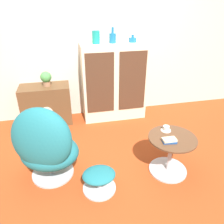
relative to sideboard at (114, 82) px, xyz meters
name	(u,v)px	position (x,y,z in m)	size (l,w,h in m)	color
ground_plane	(113,171)	(-0.32, -1.34, -0.61)	(12.00, 12.00, 0.00)	#9E3D19
wall_back	(90,35)	(-0.32, 0.23, 0.69)	(6.40, 0.06, 2.60)	beige
sideboard	(114,82)	(0.00, 0.00, 0.00)	(1.00, 0.41, 1.21)	beige
tv_console	(47,105)	(-1.08, 0.01, -0.30)	(0.75, 0.39, 0.62)	brown
egg_chair	(46,146)	(-1.02, -1.28, -0.17)	(0.83, 0.80, 0.91)	#B7B7BC
ottoman	(99,178)	(-0.51, -1.56, -0.45)	(0.35, 0.35, 0.24)	#B7B7BC
coffee_table	(170,153)	(0.32, -1.46, -0.35)	(0.53, 0.53, 0.47)	#B7B7BC
vase_leftmost	(96,37)	(-0.26, 0.00, 0.70)	(0.11, 0.11, 0.18)	teal
vase_inner_left	(113,38)	(-0.02, 0.00, 0.68)	(0.10, 0.10, 0.22)	#196699
vase_inner_right	(133,40)	(0.29, 0.00, 0.64)	(0.12, 0.12, 0.11)	#196699
potted_plant	(46,78)	(-1.03, 0.01, 0.14)	(0.16, 0.16, 0.22)	#996B4C
teacup	(166,129)	(0.31, -1.32, -0.12)	(0.12, 0.12, 0.06)	silver
book_stack	(169,140)	(0.25, -1.53, -0.12)	(0.15, 0.11, 0.04)	#1E478C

